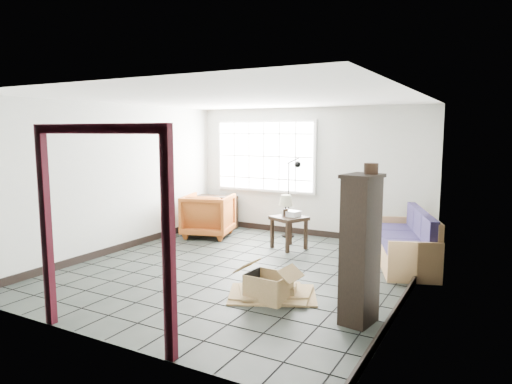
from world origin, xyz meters
The scene contains 15 objects.
ground centered at (0.00, 0.00, 0.00)m, with size 5.50×5.50×0.00m, color black.
room_shell centered at (0.00, 0.03, 1.68)m, with size 5.02×5.52×2.61m.
window_panel centered at (-1.00, 2.70, 1.60)m, with size 2.32×0.08×1.52m.
doorway_trim centered at (0.00, -2.70, 1.38)m, with size 1.80×0.08×2.20m.
futon_sofa centered at (2.19, 1.56, 0.32)m, with size 1.38×2.12×0.88m.
armchair centered at (-1.75, 1.67, 0.48)m, with size 0.92×0.86×0.95m, color #984E16.
side_table centered at (0.11, 1.55, 0.49)m, with size 0.72×0.72×0.59m.
table_lamp centered at (0.04, 1.53, 0.87)m, with size 0.30×0.30×0.39m.
projector centered at (0.14, 1.58, 0.64)m, with size 0.32×0.27×0.10m.
floor_lamp centered at (-0.19, 2.35, 0.86)m, with size 0.42×0.29×1.62m.
console_shelf centered at (-2.05, 2.40, 0.36)m, with size 0.96×0.49×0.72m.
tall_shelf centered at (2.15, -1.04, 0.85)m, with size 0.42×0.51×1.67m.
pot centered at (2.22, -0.97, 1.73)m, with size 0.18×0.18×0.11m.
open_box centered at (0.95, -0.91, 0.17)m, with size 0.85×0.45×0.47m.
cardboard_pile centered at (0.95, -0.74, 0.04)m, with size 1.35×1.20×0.16m.
Camera 1 is at (3.49, -5.86, 2.13)m, focal length 32.00 mm.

